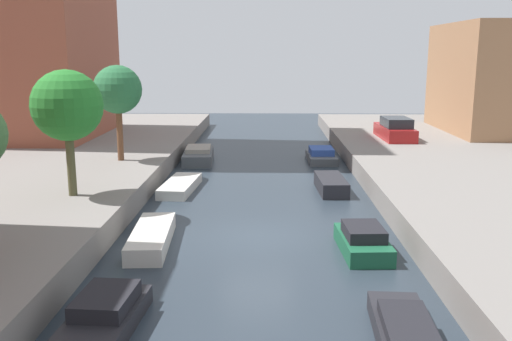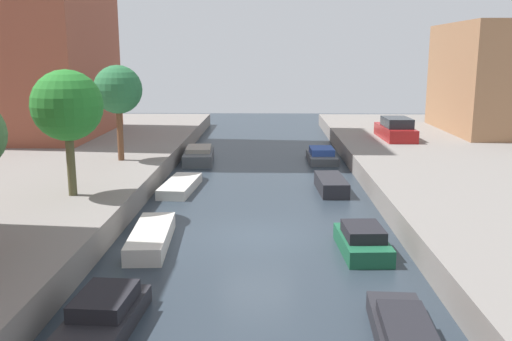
{
  "view_description": "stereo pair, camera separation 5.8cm",
  "coord_description": "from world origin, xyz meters",
  "px_view_note": "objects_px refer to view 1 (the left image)",
  "views": [
    {
      "loc": [
        0.32,
        -19.15,
        6.47
      ],
      "look_at": [
        -0.17,
        5.05,
        1.36
      ],
      "focal_mm": 39.12,
      "sensor_mm": 36.0,
      "label": 1
    },
    {
      "loc": [
        0.38,
        -19.15,
        6.47
      ],
      "look_at": [
        -0.17,
        5.05,
        1.36
      ],
      "focal_mm": 39.12,
      "sensor_mm": 36.0,
      "label": 2
    }
  ],
  "objects_px": {
    "moored_boat_right_3": "(363,241)",
    "moored_boat_right_5": "(321,156)",
    "moored_boat_left_3": "(152,237)",
    "moored_boat_right_2": "(406,335)",
    "street_tree_3": "(118,90)",
    "moored_boat_left_4": "(180,186)",
    "moored_boat_left_5": "(199,155)",
    "moored_boat_right_4": "(331,184)",
    "parked_car": "(395,130)",
    "street_tree_2": "(67,106)",
    "moored_boat_left_2": "(105,315)"
  },
  "relations": [
    {
      "from": "moored_boat_left_4",
      "to": "moored_boat_right_5",
      "type": "distance_m",
      "value": 10.64
    },
    {
      "from": "street_tree_3",
      "to": "moored_boat_left_5",
      "type": "bearing_deg",
      "value": 54.34
    },
    {
      "from": "street_tree_2",
      "to": "moored_boat_right_4",
      "type": "xyz_separation_m",
      "value": [
        10.68,
        4.8,
        -4.15
      ]
    },
    {
      "from": "moored_boat_right_3",
      "to": "parked_car",
      "type": "bearing_deg",
      "value": 74.52
    },
    {
      "from": "moored_boat_right_2",
      "to": "moored_boat_right_4",
      "type": "xyz_separation_m",
      "value": [
        -0.07,
        14.42,
        0.04
      ]
    },
    {
      "from": "moored_boat_left_2",
      "to": "moored_boat_right_4",
      "type": "distance_m",
      "value": 15.32
    },
    {
      "from": "parked_car",
      "to": "moored_boat_right_3",
      "type": "relative_size",
      "value": 1.52
    },
    {
      "from": "moored_boat_right_4",
      "to": "moored_boat_left_2",
      "type": "bearing_deg",
      "value": -116.82
    },
    {
      "from": "street_tree_2",
      "to": "moored_boat_left_4",
      "type": "bearing_deg",
      "value": 54.45
    },
    {
      "from": "moored_boat_left_3",
      "to": "moored_boat_right_5",
      "type": "height_order",
      "value": "moored_boat_right_5"
    },
    {
      "from": "moored_boat_left_4",
      "to": "moored_boat_left_5",
      "type": "bearing_deg",
      "value": 90.03
    },
    {
      "from": "parked_car",
      "to": "moored_boat_left_3",
      "type": "relative_size",
      "value": 1.13
    },
    {
      "from": "street_tree_2",
      "to": "moored_boat_right_5",
      "type": "xyz_separation_m",
      "value": [
        10.93,
        12.41,
        -4.15
      ]
    },
    {
      "from": "moored_boat_left_4",
      "to": "moored_boat_right_3",
      "type": "xyz_separation_m",
      "value": [
        7.34,
        -8.35,
        0.16
      ]
    },
    {
      "from": "moored_boat_left_3",
      "to": "moored_boat_left_4",
      "type": "bearing_deg",
      "value": 91.6
    },
    {
      "from": "moored_boat_left_5",
      "to": "moored_boat_right_2",
      "type": "distance_m",
      "value": 22.95
    },
    {
      "from": "street_tree_3",
      "to": "moored_boat_right_4",
      "type": "bearing_deg",
      "value": -13.32
    },
    {
      "from": "street_tree_3",
      "to": "moored_boat_right_3",
      "type": "height_order",
      "value": "street_tree_3"
    },
    {
      "from": "parked_car",
      "to": "moored_boat_right_5",
      "type": "distance_m",
      "value": 5.81
    },
    {
      "from": "moored_boat_right_5",
      "to": "moored_boat_left_2",
      "type": "bearing_deg",
      "value": -108.6
    },
    {
      "from": "moored_boat_right_5",
      "to": "moored_boat_left_5",
      "type": "bearing_deg",
      "value": -177.94
    },
    {
      "from": "moored_boat_right_4",
      "to": "moored_boat_right_5",
      "type": "bearing_deg",
      "value": 88.11
    },
    {
      "from": "moored_boat_right_4",
      "to": "parked_car",
      "type": "bearing_deg",
      "value": 62.84
    },
    {
      "from": "moored_boat_left_2",
      "to": "moored_boat_right_4",
      "type": "bearing_deg",
      "value": 63.18
    },
    {
      "from": "moored_boat_right_3",
      "to": "moored_boat_left_3",
      "type": "bearing_deg",
      "value": 175.74
    },
    {
      "from": "moored_boat_right_2",
      "to": "moored_boat_right_4",
      "type": "bearing_deg",
      "value": 90.26
    },
    {
      "from": "moored_boat_left_5",
      "to": "moored_boat_right_4",
      "type": "relative_size",
      "value": 1.33
    },
    {
      "from": "parked_car",
      "to": "moored_boat_left_4",
      "type": "xyz_separation_m",
      "value": [
        -12.49,
        -10.23,
        -1.36
      ]
    },
    {
      "from": "street_tree_3",
      "to": "moored_boat_left_3",
      "type": "bearing_deg",
      "value": -70.37
    },
    {
      "from": "street_tree_2",
      "to": "moored_boat_right_3",
      "type": "bearing_deg",
      "value": -18.0
    },
    {
      "from": "moored_boat_right_3",
      "to": "moored_boat_right_5",
      "type": "relative_size",
      "value": 0.88
    },
    {
      "from": "moored_boat_left_3",
      "to": "moored_boat_right_2",
      "type": "height_order",
      "value": "moored_boat_right_2"
    },
    {
      "from": "moored_boat_left_4",
      "to": "moored_boat_right_5",
      "type": "height_order",
      "value": "moored_boat_right_5"
    },
    {
      "from": "moored_boat_left_3",
      "to": "moored_boat_left_4",
      "type": "relative_size",
      "value": 1.02
    },
    {
      "from": "moored_boat_left_5",
      "to": "moored_boat_right_5",
      "type": "height_order",
      "value": "moored_boat_left_5"
    },
    {
      "from": "parked_car",
      "to": "moored_boat_left_2",
      "type": "relative_size",
      "value": 1.41
    },
    {
      "from": "moored_boat_right_2",
      "to": "street_tree_3",
      "type": "bearing_deg",
      "value": 122.37
    },
    {
      "from": "moored_boat_right_4",
      "to": "moored_boat_right_2",
      "type": "bearing_deg",
      "value": -89.74
    },
    {
      "from": "moored_boat_left_5",
      "to": "moored_boat_right_2",
      "type": "xyz_separation_m",
      "value": [
        7.29,
        -21.76,
        -0.09
      ]
    },
    {
      "from": "street_tree_2",
      "to": "moored_boat_left_5",
      "type": "bearing_deg",
      "value": 74.12
    },
    {
      "from": "street_tree_2",
      "to": "moored_boat_left_3",
      "type": "xyz_separation_m",
      "value": [
        3.68,
        -2.98,
        -4.2
      ]
    },
    {
      "from": "parked_car",
      "to": "moored_boat_left_2",
      "type": "height_order",
      "value": "parked_car"
    },
    {
      "from": "moored_boat_left_2",
      "to": "moored_boat_right_2",
      "type": "bearing_deg",
      "value": -6.08
    },
    {
      "from": "moored_boat_left_3",
      "to": "street_tree_2",
      "type": "bearing_deg",
      "value": 140.99
    },
    {
      "from": "street_tree_3",
      "to": "moored_boat_right_2",
      "type": "xyz_separation_m",
      "value": [
        10.74,
        -16.94,
        -4.31
      ]
    },
    {
      "from": "moored_boat_left_2",
      "to": "moored_boat_right_3",
      "type": "xyz_separation_m",
      "value": [
        7.04,
        5.36,
        0.04
      ]
    },
    {
      "from": "moored_boat_left_3",
      "to": "moored_boat_right_5",
      "type": "distance_m",
      "value": 17.01
    },
    {
      "from": "moored_boat_left_2",
      "to": "moored_boat_right_5",
      "type": "distance_m",
      "value": 22.46
    },
    {
      "from": "moored_boat_right_2",
      "to": "moored_boat_right_4",
      "type": "relative_size",
      "value": 1.19
    },
    {
      "from": "moored_boat_left_2",
      "to": "moored_boat_left_5",
      "type": "xyz_separation_m",
      "value": [
        -0.31,
        21.02,
        0.05
      ]
    }
  ]
}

